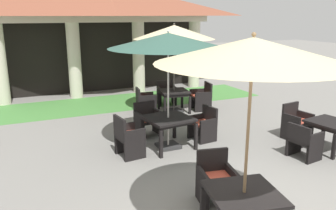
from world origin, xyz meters
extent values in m
plane|color=gray|center=(0.00, 0.00, 0.00)|extent=(60.00, 60.00, 0.00)
cylinder|color=beige|center=(-1.28, 9.19, 1.41)|extent=(0.49, 0.49, 2.82)
cylinder|color=beige|center=(1.28, 9.19, 1.41)|extent=(0.49, 0.49, 2.82)
cylinder|color=beige|center=(3.84, 9.19, 1.41)|extent=(0.49, 0.49, 2.82)
cube|color=beige|center=(0.00, 9.19, 2.94)|extent=(8.49, 0.70, 0.24)
cube|color=black|center=(0.00, 10.09, 1.41)|extent=(8.29, 0.16, 2.82)
cube|color=#47843D|center=(0.00, 7.75, 0.00)|extent=(10.69, 2.49, 0.01)
cube|color=black|center=(3.17, 1.27, 0.68)|extent=(1.00, 1.00, 0.05)
cube|color=black|center=(3.17, 1.27, 0.62)|extent=(0.92, 0.92, 0.07)
cube|color=black|center=(2.82, 0.81, 0.29)|extent=(0.08, 0.08, 0.58)
cube|color=black|center=(2.71, 1.62, 0.29)|extent=(0.08, 0.08, 0.58)
cube|color=black|center=(3.52, 1.73, 0.29)|extent=(0.08, 0.08, 0.58)
cube|color=black|center=(3.05, 2.15, 0.43)|extent=(0.64, 0.63, 0.07)
cube|color=#C64C38|center=(3.05, 2.15, 0.49)|extent=(0.59, 0.58, 0.05)
cube|color=black|center=(3.01, 2.40, 0.68)|extent=(0.57, 0.14, 0.44)
cube|color=black|center=(3.31, 2.18, 0.34)|extent=(0.13, 0.56, 0.68)
cube|color=black|center=(2.78, 2.11, 0.34)|extent=(0.13, 0.56, 0.68)
cube|color=black|center=(3.34, 1.93, 0.20)|extent=(0.06, 0.06, 0.39)
cube|color=black|center=(2.83, 1.86, 0.20)|extent=(0.06, 0.06, 0.39)
cube|color=black|center=(3.27, 2.43, 0.20)|extent=(0.06, 0.06, 0.39)
cube|color=black|center=(2.76, 2.36, 0.20)|extent=(0.06, 0.06, 0.39)
cube|color=black|center=(2.29, 1.15, 0.40)|extent=(0.57, 0.65, 0.07)
cube|color=#C64C38|center=(2.29, 1.15, 0.46)|extent=(0.52, 0.60, 0.05)
cube|color=black|center=(2.07, 1.12, 0.62)|extent=(0.14, 0.60, 0.36)
cube|color=black|center=(2.25, 1.43, 0.33)|extent=(0.49, 0.13, 0.65)
cube|color=black|center=(2.33, 0.88, 0.33)|extent=(0.49, 0.13, 0.65)
cube|color=black|center=(2.47, 1.45, 0.18)|extent=(0.06, 0.06, 0.37)
cube|color=black|center=(2.54, 0.91, 0.18)|extent=(0.06, 0.06, 0.37)
cube|color=black|center=(2.04, 1.39, 0.18)|extent=(0.06, 0.06, 0.37)
cube|color=black|center=(2.11, 0.86, 0.18)|extent=(0.06, 0.06, 0.37)
cube|color=black|center=(1.28, 5.80, 0.69)|extent=(1.03, 1.03, 0.05)
cube|color=black|center=(1.28, 5.80, 0.62)|extent=(0.95, 0.95, 0.09)
cube|color=black|center=(0.81, 5.46, 0.29)|extent=(0.08, 0.08, 0.57)
cube|color=black|center=(1.63, 5.33, 0.29)|extent=(0.08, 0.08, 0.57)
cube|color=black|center=(0.94, 6.28, 0.29)|extent=(0.08, 0.08, 0.57)
cube|color=black|center=(1.76, 6.15, 0.29)|extent=(0.08, 0.08, 0.57)
cube|color=#2D2D2D|center=(1.28, 5.80, 0.03)|extent=(0.49, 0.49, 0.06)
cylinder|color=#4C4742|center=(1.28, 5.80, 1.27)|extent=(0.04, 0.04, 2.53)
cone|color=beige|center=(1.28, 5.80, 2.58)|extent=(2.56, 2.56, 0.43)
sphere|color=#4C4742|center=(1.28, 5.80, 2.82)|extent=(0.06, 0.06, 0.06)
cube|color=black|center=(1.43, 6.72, 0.43)|extent=(0.66, 0.57, 0.07)
cube|color=#C64C38|center=(1.43, 6.72, 0.49)|extent=(0.61, 0.53, 0.05)
cube|color=black|center=(1.46, 6.94, 0.65)|extent=(0.59, 0.15, 0.37)
cube|color=black|center=(1.70, 6.67, 0.33)|extent=(0.14, 0.49, 0.66)
cube|color=black|center=(1.16, 6.76, 0.33)|extent=(0.14, 0.49, 0.66)
cube|color=black|center=(1.66, 6.46, 0.20)|extent=(0.06, 0.06, 0.39)
cube|color=black|center=(1.13, 6.55, 0.20)|extent=(0.06, 0.06, 0.39)
cube|color=black|center=(1.73, 6.89, 0.20)|extent=(0.06, 0.06, 0.39)
cube|color=black|center=(1.20, 6.97, 0.20)|extent=(0.06, 0.06, 0.39)
cube|color=black|center=(0.37, 5.95, 0.43)|extent=(0.65, 0.61, 0.07)
cube|color=#C64C38|center=(0.37, 5.95, 0.49)|extent=(0.60, 0.56, 0.05)
cube|color=black|center=(0.10, 5.99, 0.66)|extent=(0.14, 0.53, 0.39)
cube|color=black|center=(0.41, 6.19, 0.33)|extent=(0.58, 0.15, 0.65)
cube|color=black|center=(0.33, 5.71, 0.33)|extent=(0.58, 0.15, 0.65)
cube|color=black|center=(0.66, 6.14, 0.20)|extent=(0.06, 0.06, 0.39)
cube|color=black|center=(0.59, 5.68, 0.20)|extent=(0.06, 0.06, 0.39)
cube|color=black|center=(0.15, 6.22, 0.20)|extent=(0.06, 0.06, 0.39)
cube|color=black|center=(0.08, 5.76, 0.20)|extent=(0.06, 0.06, 0.39)
cube|color=black|center=(2.20, 5.66, 0.41)|extent=(0.67, 0.68, 0.07)
cube|color=#C64C38|center=(2.20, 5.66, 0.47)|extent=(0.61, 0.63, 0.05)
cube|color=black|center=(2.46, 5.61, 0.68)|extent=(0.15, 0.60, 0.47)
cube|color=black|center=(2.15, 5.38, 0.33)|extent=(0.58, 0.15, 0.66)
cube|color=black|center=(2.24, 5.93, 0.33)|extent=(0.58, 0.15, 0.66)
cube|color=black|center=(1.89, 5.43, 0.19)|extent=(0.06, 0.06, 0.38)
cube|color=black|center=(1.98, 5.96, 0.19)|extent=(0.06, 0.06, 0.38)
cube|color=black|center=(2.41, 5.35, 0.19)|extent=(0.06, 0.06, 0.38)
cube|color=black|center=(2.50, 5.88, 0.19)|extent=(0.06, 0.06, 0.38)
cube|color=black|center=(-0.70, -0.69, 0.72)|extent=(1.13, 1.13, 0.05)
cube|color=black|center=(-0.70, -0.69, 0.66)|extent=(1.04, 1.04, 0.07)
cube|color=black|center=(-1.05, -0.16, 0.31)|extent=(0.08, 0.08, 0.62)
cube|color=black|center=(-0.18, -0.34, 0.31)|extent=(0.08, 0.08, 0.62)
cylinder|color=olive|center=(-0.70, -0.69, 1.32)|extent=(0.04, 0.04, 2.64)
cone|color=beige|center=(-0.70, -0.69, 2.68)|extent=(2.48, 2.48, 0.33)
sphere|color=olive|center=(-0.70, -0.69, 2.87)|extent=(0.06, 0.06, 0.06)
cube|color=black|center=(-0.50, 0.32, 0.39)|extent=(0.66, 0.67, 0.07)
cube|color=#C64C38|center=(-0.50, 0.32, 0.45)|extent=(0.61, 0.61, 0.05)
cube|color=black|center=(-0.44, 0.57, 0.65)|extent=(0.56, 0.17, 0.45)
cube|color=black|center=(-0.24, 0.27, 0.30)|extent=(0.17, 0.57, 0.60)
cube|color=black|center=(-0.75, 0.37, 0.30)|extent=(0.17, 0.57, 0.60)
cube|color=black|center=(-0.30, 0.02, 0.18)|extent=(0.07, 0.07, 0.35)
cube|color=black|center=(-0.79, 0.12, 0.18)|extent=(0.07, 0.07, 0.35)
cube|color=black|center=(-0.20, 0.52, 0.18)|extent=(0.07, 0.07, 0.35)
cube|color=black|center=(-0.69, 0.62, 0.18)|extent=(0.07, 0.07, 0.35)
cube|color=black|center=(-0.20, 2.98, 0.73)|extent=(1.13, 1.13, 0.05)
cube|color=black|center=(-0.20, 2.98, 0.67)|extent=(1.04, 1.04, 0.06)
cube|color=black|center=(-0.61, 2.45, 0.32)|extent=(0.08, 0.08, 0.64)
cube|color=black|center=(0.33, 2.56, 0.32)|extent=(0.08, 0.08, 0.64)
cube|color=black|center=(-0.73, 3.39, 0.32)|extent=(0.08, 0.08, 0.64)
cube|color=black|center=(0.22, 3.50, 0.32)|extent=(0.08, 0.08, 0.64)
cube|color=#2D2D2D|center=(-0.20, 2.98, 0.03)|extent=(0.51, 0.51, 0.07)
cylinder|color=beige|center=(-0.20, 2.98, 1.25)|extent=(0.04, 0.04, 2.51)
cone|color=#33594C|center=(-0.20, 2.98, 2.54)|extent=(2.72, 2.72, 0.34)
sphere|color=beige|center=(-0.20, 2.98, 2.75)|extent=(0.06, 0.06, 0.06)
cube|color=black|center=(-1.20, 2.86, 0.43)|extent=(0.57, 0.63, 0.07)
cube|color=#C64C38|center=(-1.20, 2.86, 0.49)|extent=(0.53, 0.58, 0.05)
cube|color=black|center=(-1.43, 2.83, 0.71)|extent=(0.13, 0.58, 0.48)
cube|color=black|center=(-1.23, 3.12, 0.35)|extent=(0.51, 0.12, 0.69)
cube|color=black|center=(-1.17, 2.59, 0.35)|extent=(0.51, 0.12, 0.69)
cube|color=black|center=(-1.00, 3.14, 0.20)|extent=(0.06, 0.06, 0.40)
cube|color=black|center=(-0.94, 2.63, 0.20)|extent=(0.06, 0.06, 0.40)
cube|color=black|center=(-1.45, 3.09, 0.20)|extent=(0.06, 0.06, 0.40)
cube|color=black|center=(-1.39, 2.57, 0.20)|extent=(0.06, 0.06, 0.40)
cube|color=black|center=(0.80, 3.10, 0.39)|extent=(0.58, 0.63, 0.07)
cube|color=#C64C38|center=(0.80, 3.10, 0.45)|extent=(0.53, 0.58, 0.05)
cube|color=black|center=(1.04, 3.13, 0.64)|extent=(0.13, 0.57, 0.43)
cube|color=black|center=(0.83, 2.83, 0.30)|extent=(0.52, 0.12, 0.60)
cube|color=black|center=(0.77, 3.36, 0.30)|extent=(0.52, 0.12, 0.60)
cube|color=black|center=(0.61, 2.81, 0.18)|extent=(0.06, 0.06, 0.35)
cube|color=black|center=(0.54, 3.32, 0.18)|extent=(0.06, 0.06, 0.35)
cube|color=black|center=(1.06, 2.87, 0.18)|extent=(0.06, 0.06, 0.35)
cube|color=black|center=(1.00, 3.38, 0.18)|extent=(0.06, 0.06, 0.35)
cube|color=black|center=(-0.32, 3.98, 0.41)|extent=(0.66, 0.58, 0.07)
cube|color=#C64C38|center=(-0.32, 3.98, 0.47)|extent=(0.61, 0.53, 0.05)
cube|color=black|center=(-0.35, 4.21, 0.66)|extent=(0.61, 0.13, 0.43)
cube|color=black|center=(-0.04, 4.01, 0.32)|extent=(0.12, 0.51, 0.65)
cube|color=black|center=(-0.60, 3.94, 0.32)|extent=(0.12, 0.51, 0.65)
cube|color=black|center=(-0.02, 3.78, 0.19)|extent=(0.06, 0.06, 0.37)
cube|color=black|center=(-0.56, 3.72, 0.19)|extent=(0.06, 0.06, 0.37)
cube|color=black|center=(-0.07, 4.23, 0.19)|extent=(0.06, 0.06, 0.37)
cube|color=black|center=(-0.62, 4.17, 0.19)|extent=(0.06, 0.06, 0.37)
ellipsoid|color=brown|center=(0.34, 6.09, 0.18)|extent=(0.29, 0.29, 0.35)
sphere|color=brown|center=(0.34, 6.09, 0.39)|extent=(0.08, 0.08, 0.08)
camera|label=1|loc=(-3.43, -4.18, 3.11)|focal=37.09mm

